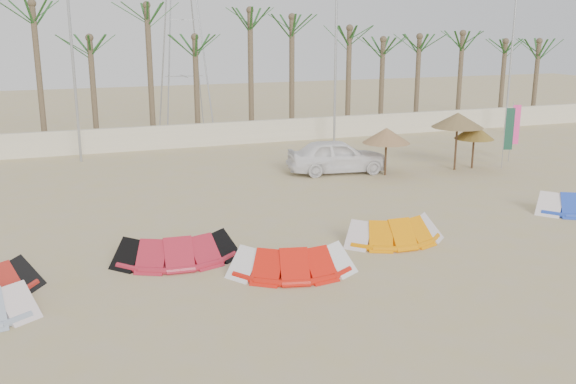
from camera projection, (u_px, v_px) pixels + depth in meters
name	position (u px, v px, depth m)	size (l,w,h in m)	color
ground	(370.00, 298.00, 16.27)	(120.00, 120.00, 0.00)	tan
boundary_wall	(190.00, 136.00, 36.08)	(60.00, 0.30, 1.30)	beige
palm_line	(192.00, 29.00, 36.19)	(52.00, 4.00, 7.70)	brown
lamp_b	(72.00, 45.00, 30.97)	(1.25, 0.14, 11.00)	#A5A8AD
lamp_c	(336.00, 42.00, 35.65)	(1.25, 0.14, 11.00)	#A5A8AD
lamp_d	(513.00, 40.00, 39.66)	(1.25, 0.14, 11.00)	#A5A8AD
pylon	(186.00, 130.00, 42.02)	(3.00, 3.00, 14.00)	#A5A8AD
kite_red_mid	(175.00, 245.00, 18.85)	(3.63, 1.74, 0.90)	#AA1D2E
kite_red_right	(288.00, 257.00, 17.93)	(3.66, 2.18, 0.90)	red
kite_orange	(391.00, 228.00, 20.49)	(3.29, 1.62, 0.90)	orange
parasol_left	(386.00, 135.00, 29.04)	(2.18, 2.18, 2.20)	#4C331E
parasol_mid	(458.00, 120.00, 29.97)	(2.43, 2.43, 2.74)	#4C331E
parasol_right	(474.00, 132.00, 30.46)	(1.88, 1.88, 2.13)	#4C331E
flag_pink	(514.00, 126.00, 31.98)	(0.45, 0.11, 3.03)	#A5A8AD
flag_green	(508.00, 131.00, 30.50)	(0.44, 0.15, 3.07)	#A5A8AD
car	(337.00, 156.00, 29.78)	(1.86, 4.63, 1.58)	white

